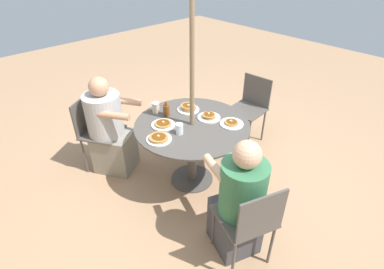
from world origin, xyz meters
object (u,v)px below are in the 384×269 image
object	(u,v)px
patio_chair_east	(250,105)
coffee_cup	(156,108)
pancake_plate_b	(209,117)
patio_chair_south	(96,128)
pancake_plate_a	(188,108)
patio_table	(192,136)
syrup_bottle	(166,110)
drinking_glass_a	(179,129)
diner_south	(109,130)
diner_north	(239,204)
pancake_plate_c	(231,123)
pancake_plate_d	(159,138)
pancake_plate_e	(163,124)
patio_chair_north	(250,219)

from	to	relation	value
patio_chair_east	coffee_cup	world-z (taller)	patio_chair_east
pancake_plate_b	coffee_cup	bearing A→B (deg)	34.25
patio_chair_south	pancake_plate_a	distance (m)	1.08
patio_table	syrup_bottle	xyz separation A→B (m)	(0.32, 0.07, 0.21)
patio_chair_east	pancake_plate_a	world-z (taller)	patio_chair_east
pancake_plate_a	pancake_plate_b	bearing A→B (deg)	-172.00
drinking_glass_a	syrup_bottle	bearing A→B (deg)	-20.53
diner_south	syrup_bottle	world-z (taller)	diner_south
diner_north	patio_table	bearing A→B (deg)	90.00
pancake_plate_c	drinking_glass_a	world-z (taller)	drinking_glass_a
coffee_cup	patio_chair_south	bearing A→B (deg)	43.98
pancake_plate_a	pancake_plate_c	xyz separation A→B (m)	(-0.51, -0.11, -0.01)
diner_north	patio_chair_east	world-z (taller)	diner_north
syrup_bottle	pancake_plate_d	bearing A→B (deg)	132.03
pancake_plate_c	coffee_cup	bearing A→B (deg)	29.17
pancake_plate_e	pancake_plate_b	bearing A→B (deg)	-116.12
patio_chair_east	pancake_plate_e	world-z (taller)	patio_chair_east
pancake_plate_e	pancake_plate_d	bearing A→B (deg)	132.45
pancake_plate_e	coffee_cup	xyz separation A→B (m)	(0.26, -0.11, 0.04)
patio_table	patio_chair_south	world-z (taller)	patio_chair_south
pancake_plate_e	diner_south	bearing A→B (deg)	24.38
patio_chair_south	drinking_glass_a	size ratio (longest dim) A/B	8.11
patio_chair_east	patio_chair_south	distance (m)	1.92
patio_chair_north	drinking_glass_a	xyz separation A→B (m)	(1.01, -0.18, 0.28)
syrup_bottle	patio_table	bearing A→B (deg)	-167.43
pancake_plate_a	pancake_plate_e	world-z (taller)	pancake_plate_a
diner_north	syrup_bottle	bearing A→B (deg)	98.16
patio_chair_north	pancake_plate_d	world-z (taller)	patio_chair_north
coffee_cup	drinking_glass_a	world-z (taller)	coffee_cup
pancake_plate_e	diner_north	bearing A→B (deg)	174.78
pancake_plate_b	pancake_plate_d	bearing A→B (deg)	86.15
pancake_plate_d	diner_south	bearing A→B (deg)	6.75
patio_chair_east	patio_chair_south	world-z (taller)	same
patio_chair_east	pancake_plate_c	world-z (taller)	patio_chair_east
pancake_plate_a	pancake_plate_b	xyz separation A→B (m)	(-0.27, -0.04, -0.01)
patio_chair_north	drinking_glass_a	size ratio (longest dim) A/B	8.11
drinking_glass_a	pancake_plate_c	bearing A→B (deg)	-115.45
diner_north	pancake_plate_b	bearing A→B (deg)	78.17
pancake_plate_a	coffee_cup	distance (m)	0.35
patio_chair_south	syrup_bottle	distance (m)	0.87
diner_north	pancake_plate_c	xyz separation A→B (m)	(0.62, -0.61, 0.23)
patio_table	patio_chair_east	size ratio (longest dim) A/B	1.36
coffee_cup	patio_table	bearing A→B (deg)	-165.19
pancake_plate_c	pancake_plate_e	bearing A→B (deg)	48.43
pancake_plate_b	syrup_bottle	bearing A→B (deg)	38.16
diner_north	patio_chair_east	bearing A→B (deg)	54.39
patio_table	syrup_bottle	size ratio (longest dim) A/B	7.34
pancake_plate_b	patio_table	bearing A→B (deg)	80.09
diner_north	pancake_plate_c	world-z (taller)	diner_north
pancake_plate_b	coffee_cup	distance (m)	0.58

